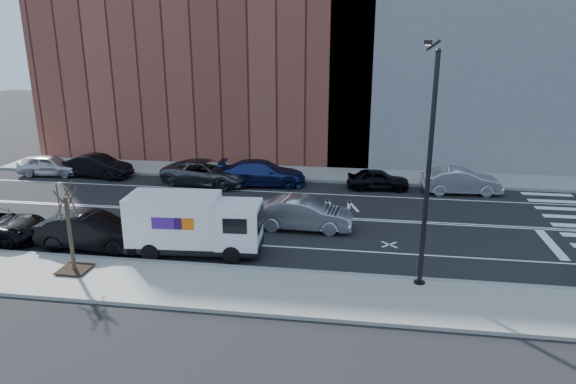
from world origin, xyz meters
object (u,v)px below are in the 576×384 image
(far_parked_a, at_px, (50,165))
(driving_sedan, at_px, (303,214))
(fedex_van, at_px, (193,223))
(far_parked_b, at_px, (98,166))

(far_parked_a, distance_m, driving_sedan, 20.41)
(fedex_van, bearing_deg, driving_sedan, 36.03)
(fedex_van, relative_size, far_parked_a, 1.41)
(far_parked_a, height_order, driving_sedan, driving_sedan)
(fedex_van, bearing_deg, far_parked_a, 137.31)
(fedex_van, relative_size, far_parked_b, 1.30)
(fedex_van, xyz_separation_m, driving_sedan, (4.49, 3.77, -0.62))
(fedex_van, distance_m, far_parked_b, 15.91)
(far_parked_b, bearing_deg, far_parked_a, 99.64)
(far_parked_a, bearing_deg, far_parked_b, -92.26)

